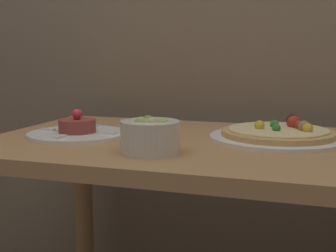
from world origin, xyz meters
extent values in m
cube|color=#AD7F51|center=(0.00, 0.32, 0.73)|extent=(1.03, 0.65, 0.03)
cylinder|color=#AD7F51|center=(-0.45, 0.59, 0.36)|extent=(0.06, 0.06, 0.71)
cylinder|color=white|center=(0.20, 0.40, 0.75)|extent=(0.34, 0.34, 0.01)
cylinder|color=tan|center=(0.20, 0.40, 0.76)|extent=(0.28, 0.28, 0.01)
cylinder|color=beige|center=(0.20, 0.40, 0.77)|extent=(0.25, 0.25, 0.00)
sphere|color=gold|center=(0.27, 0.37, 0.78)|extent=(0.03, 0.03, 0.03)
sphere|color=#B22D23|center=(0.25, 0.42, 0.78)|extent=(0.03, 0.03, 0.03)
sphere|color=#387F33|center=(0.19, 0.42, 0.78)|extent=(0.02, 0.02, 0.02)
sphere|color=black|center=(0.23, 0.48, 0.78)|extent=(0.03, 0.03, 0.03)
sphere|color=#387F33|center=(0.20, 0.37, 0.78)|extent=(0.02, 0.02, 0.02)
sphere|color=#B22D23|center=(0.23, 0.44, 0.79)|extent=(0.04, 0.04, 0.04)
sphere|color=#997047|center=(0.26, 0.39, 0.78)|extent=(0.03, 0.03, 0.03)
sphere|color=gold|center=(0.15, 0.38, 0.78)|extent=(0.03, 0.03, 0.03)
cylinder|color=white|center=(-0.30, 0.29, 0.75)|extent=(0.26, 0.26, 0.01)
cylinder|color=#933D38|center=(-0.30, 0.29, 0.77)|extent=(0.10, 0.10, 0.03)
sphere|color=#E0384C|center=(-0.30, 0.29, 0.80)|extent=(0.03, 0.03, 0.03)
cube|color=white|center=(-0.21, 0.29, 0.76)|extent=(0.04, 0.02, 0.01)
cube|color=white|center=(-0.30, 0.37, 0.76)|extent=(0.02, 0.04, 0.01)
cube|color=white|center=(-0.39, 0.29, 0.76)|extent=(0.04, 0.02, 0.01)
cube|color=white|center=(-0.30, 0.20, 0.76)|extent=(0.02, 0.04, 0.01)
cylinder|color=silver|center=(-0.05, 0.15, 0.78)|extent=(0.13, 0.13, 0.07)
sphere|color=#B7BC70|center=(-0.04, 0.14, 0.81)|extent=(0.03, 0.03, 0.03)
sphere|color=#A3B25B|center=(-0.02, 0.15, 0.81)|extent=(0.03, 0.03, 0.03)
sphere|color=#A3B25B|center=(-0.06, 0.14, 0.81)|extent=(0.03, 0.03, 0.03)
sphere|color=#668E42|center=(-0.05, 0.15, 0.81)|extent=(0.03, 0.03, 0.03)
sphere|color=#8EA34C|center=(-0.06, 0.14, 0.81)|extent=(0.03, 0.03, 0.03)
camera|label=1|loc=(0.30, -0.78, 0.96)|focal=50.00mm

